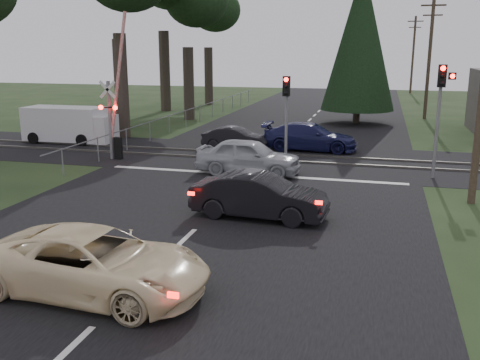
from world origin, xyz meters
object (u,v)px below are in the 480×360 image
(blue_sedan, at_px, (310,137))
(dark_car_far, at_px, (236,138))
(crossing_signal, at_px, (114,118))
(traffic_signal_center, at_px, (286,105))
(dark_hatchback, at_px, (259,196))
(white_van, at_px, (72,125))
(utility_pole_far, at_px, (413,53))
(silver_car, at_px, (249,156))
(cream_coupe, at_px, (95,263))
(traffic_signal_right, at_px, (441,99))
(utility_pole_mid, at_px, (429,56))

(blue_sedan, relative_size, dark_car_far, 1.39)
(crossing_signal, height_order, traffic_signal_center, crossing_signal)
(dark_hatchback, relative_size, white_van, 0.82)
(dark_car_far, bearing_deg, utility_pole_far, -11.69)
(utility_pole_far, relative_size, blue_sedan, 1.80)
(traffic_signal_center, height_order, utility_pole_far, utility_pole_far)
(silver_car, xyz_separation_m, dark_car_far, (-2.08, 5.51, -0.18))
(utility_pole_far, distance_m, cream_coupe, 59.66)
(white_van, bearing_deg, traffic_signal_center, -13.82)
(traffic_signal_right, bearing_deg, utility_pole_mid, 87.34)
(utility_pole_mid, xyz_separation_m, cream_coupe, (-9.20, -33.81, -4.01))
(traffic_signal_right, height_order, blue_sedan, traffic_signal_right)
(dark_hatchback, xyz_separation_m, white_van, (-13.61, 11.04, 0.32))
(dark_hatchback, bearing_deg, cream_coupe, 163.73)
(traffic_signal_right, distance_m, white_van, 20.09)
(crossing_signal, xyz_separation_m, silver_car, (7.07, -1.41, -1.29))
(cream_coupe, height_order, dark_hatchback, cream_coupe)
(traffic_signal_center, distance_m, utility_pole_far, 44.99)
(utility_pole_far, bearing_deg, blue_sedan, -99.65)
(silver_car, bearing_deg, white_van, 68.21)
(utility_pole_mid, relative_size, utility_pole_far, 1.00)
(utility_pole_mid, bearing_deg, traffic_signal_center, -111.21)
(crossing_signal, xyz_separation_m, utility_pole_mid, (15.77, 20.21, 2.67))
(dark_hatchback, bearing_deg, silver_car, 20.99)
(utility_pole_far, relative_size, dark_hatchback, 2.07)
(white_van, bearing_deg, dark_hatchback, -40.57)
(crossing_signal, relative_size, traffic_signal_right, 1.48)
(dark_car_far, bearing_deg, traffic_signal_center, -131.37)
(utility_pole_mid, bearing_deg, dark_hatchback, -104.04)
(crossing_signal, bearing_deg, dark_hatchback, -39.45)
(utility_pole_far, height_order, silver_car, utility_pole_far)
(traffic_signal_right, xyz_separation_m, utility_pole_far, (0.95, 45.53, 1.41))
(dark_hatchback, height_order, dark_car_far, dark_hatchback)
(blue_sedan, bearing_deg, dark_car_far, 101.18)
(traffic_signal_right, xyz_separation_m, dark_car_far, (-9.83, 4.42, -2.72))
(crossing_signal, xyz_separation_m, traffic_signal_center, (8.27, 0.89, 0.75))
(crossing_signal, xyz_separation_m, dark_hatchback, (8.89, -7.31, -1.34))
(dark_hatchback, distance_m, dark_car_far, 12.07)
(utility_pole_far, relative_size, dark_car_far, 2.51)
(traffic_signal_right, bearing_deg, white_van, 168.33)
(cream_coupe, bearing_deg, crossing_signal, 29.49)
(traffic_signal_right, xyz_separation_m, white_van, (-19.55, 4.04, -2.28))
(blue_sedan, bearing_deg, traffic_signal_center, 171.98)
(traffic_signal_right, relative_size, blue_sedan, 0.94)
(dark_car_far, bearing_deg, traffic_signal_right, -111.18)
(traffic_signal_right, height_order, utility_pole_mid, utility_pole_mid)
(traffic_signal_right, relative_size, dark_hatchback, 1.08)
(dark_hatchback, bearing_deg, crossing_signal, 54.48)
(utility_pole_mid, bearing_deg, utility_pole_far, 90.00)
(silver_car, distance_m, white_van, 12.87)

